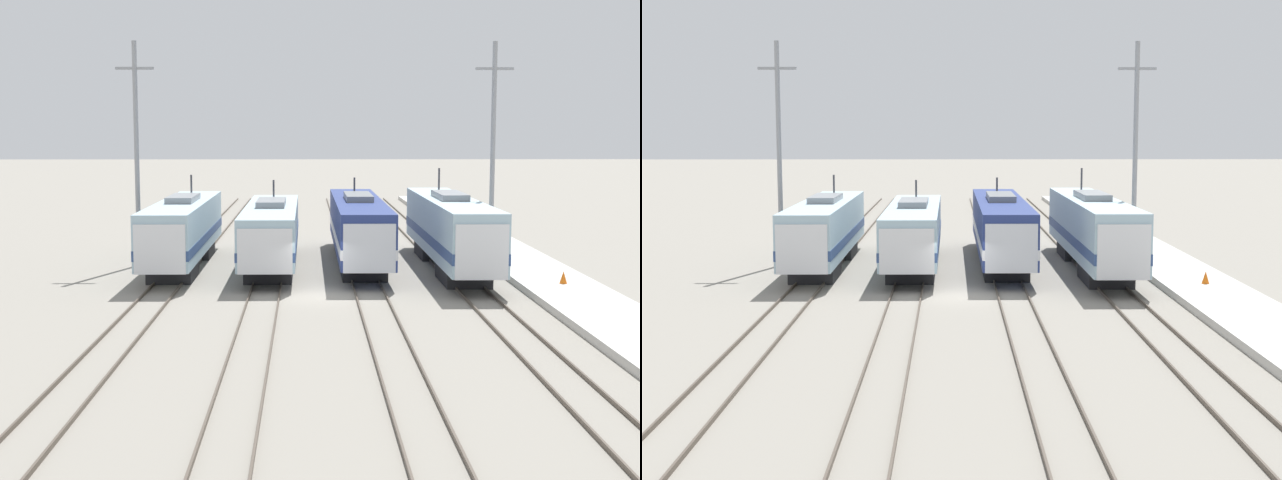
% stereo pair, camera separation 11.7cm
% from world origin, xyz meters
% --- Properties ---
extents(ground_plane, '(400.00, 400.00, 0.00)m').
position_xyz_m(ground_plane, '(0.00, 0.00, 0.00)').
color(ground_plane, gray).
extents(rail_pair_far_left, '(1.50, 120.00, 0.15)m').
position_xyz_m(rail_pair_far_left, '(-7.64, 0.00, 0.07)').
color(rail_pair_far_left, '#4C4238').
rests_on(rail_pair_far_left, ground_plane).
extents(rail_pair_center_left, '(1.51, 120.00, 0.15)m').
position_xyz_m(rail_pair_center_left, '(-2.55, 0.00, 0.07)').
color(rail_pair_center_left, '#4C4238').
rests_on(rail_pair_center_left, ground_plane).
extents(rail_pair_center_right, '(1.51, 120.00, 0.15)m').
position_xyz_m(rail_pair_center_right, '(2.55, 0.00, 0.07)').
color(rail_pair_center_right, '#4C4238').
rests_on(rail_pair_center_right, ground_plane).
extents(rail_pair_far_right, '(1.50, 120.00, 0.15)m').
position_xyz_m(rail_pair_far_right, '(7.64, 0.00, 0.07)').
color(rail_pair_far_right, '#4C4238').
rests_on(rail_pair_far_right, ground_plane).
extents(locomotive_far_left, '(2.77, 17.22, 5.16)m').
position_xyz_m(locomotive_far_left, '(-7.64, 8.85, 2.15)').
color(locomotive_far_left, '#232326').
rests_on(locomotive_far_left, ground_plane).
extents(locomotive_center_left, '(2.96, 16.97, 4.85)m').
position_xyz_m(locomotive_center_left, '(-2.55, 8.63, 2.04)').
color(locomotive_center_left, '#232326').
rests_on(locomotive_center_left, ground_plane).
extents(locomotive_center_right, '(2.84, 19.24, 4.90)m').
position_xyz_m(locomotive_center_right, '(2.55, 10.04, 2.14)').
color(locomotive_center_right, black).
rests_on(locomotive_center_right, ground_plane).
extents(locomotive_far_right, '(2.76, 19.15, 5.59)m').
position_xyz_m(locomotive_far_right, '(7.64, 7.86, 2.25)').
color(locomotive_far_right, '#232326').
rests_on(locomotive_far_right, ground_plane).
extents(catenary_tower_left, '(2.20, 0.28, 12.97)m').
position_xyz_m(catenary_tower_left, '(-10.35, 9.90, 6.75)').
color(catenary_tower_left, gray).
rests_on(catenary_tower_left, ground_plane).
extents(catenary_tower_right, '(2.20, 0.28, 12.97)m').
position_xyz_m(catenary_tower_right, '(10.35, 9.90, 6.75)').
color(catenary_tower_right, gray).
rests_on(catenary_tower_right, ground_plane).
extents(platform, '(4.00, 120.00, 0.36)m').
position_xyz_m(platform, '(12.07, 0.00, 0.18)').
color(platform, '#B7B5AD').
rests_on(platform, ground_plane).
extents(traffic_cone, '(0.38, 0.38, 0.62)m').
position_xyz_m(traffic_cone, '(12.18, 1.22, 0.67)').
color(traffic_cone, orange).
rests_on(traffic_cone, platform).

